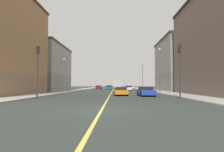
# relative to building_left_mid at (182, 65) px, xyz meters

# --- Properties ---
(ground_plane) EXTENTS (400.00, 400.00, 0.00)m
(ground_plane) POSITION_rel_building_left_mid_xyz_m (-17.03, -37.56, -6.37)
(ground_plane) COLOR #2D3631
(ground_plane) RESTS_ON ground
(sidewalk_left) EXTENTS (3.58, 168.00, 0.15)m
(sidewalk_left) POSITION_rel_building_left_mid_xyz_m (-6.82, 11.44, -6.29)
(sidewalk_left) COLOR #9E9B93
(sidewalk_left) RESTS_ON ground
(sidewalk_right) EXTENTS (3.58, 168.00, 0.15)m
(sidewalk_right) POSITION_rel_building_left_mid_xyz_m (-27.25, 11.44, -6.29)
(sidewalk_right) COLOR #9E9B93
(sidewalk_right) RESTS_ON ground
(lane_center_stripe) EXTENTS (0.16, 154.00, 0.01)m
(lane_center_stripe) POSITION_rel_building_left_mid_xyz_m (-17.03, 11.44, -6.36)
(lane_center_stripe) COLOR #E5D14C
(lane_center_stripe) RESTS_ON ground
(building_left_mid) EXTENTS (10.36, 17.08, 12.72)m
(building_left_mid) POSITION_rel_building_left_mid_xyz_m (0.00, 0.00, 0.00)
(building_left_mid) COLOR slate
(building_left_mid) RESTS_ON ground
(building_right_midblock) EXTENTS (10.36, 18.48, 11.25)m
(building_right_midblock) POSITION_rel_building_left_mid_xyz_m (-34.07, -0.46, -0.73)
(building_right_midblock) COLOR gray
(building_right_midblock) RESTS_ON ground
(traffic_light_left_near) EXTENTS (0.40, 0.32, 6.06)m
(traffic_light_left_near) POSITION_rel_building_left_mid_xyz_m (-9.02, -27.12, -2.45)
(traffic_light_left_near) COLOR #2D2D2D
(traffic_light_left_near) RESTS_ON ground
(traffic_light_right_near) EXTENTS (0.40, 0.32, 5.96)m
(traffic_light_right_near) POSITION_rel_building_left_mid_xyz_m (-25.08, -27.12, -2.51)
(traffic_light_right_near) COLOR #2D2D2D
(traffic_light_right_near) RESTS_ON ground
(street_lamp_left_near) EXTENTS (0.36, 0.36, 8.17)m
(street_lamp_left_near) POSITION_rel_building_left_mid_xyz_m (-8.01, -12.17, -1.35)
(street_lamp_left_near) COLOR #4C4C51
(street_lamp_left_near) RESTS_ON ground
(street_lamp_right_near) EXTENTS (0.36, 0.36, 6.48)m
(street_lamp_right_near) POSITION_rel_building_left_mid_xyz_m (-26.06, -11.20, -2.24)
(street_lamp_right_near) COLOR #4C4C51
(street_lamp_right_near) RESTS_ON ground
(street_lamp_left_far) EXTENTS (0.36, 0.36, 8.12)m
(street_lamp_left_far) POSITION_rel_building_left_mid_xyz_m (-8.01, 12.18, -1.38)
(street_lamp_left_far) COLOR #4C4C51
(street_lamp_left_far) RESTS_ON ground
(car_blue) EXTENTS (2.11, 4.62, 1.30)m
(car_blue) POSITION_rel_building_left_mid_xyz_m (-12.04, -21.91, -5.73)
(car_blue) COLOR #23389E
(car_blue) RESTS_ON ground
(car_white) EXTENTS (1.80, 4.51, 1.33)m
(car_white) POSITION_rel_building_left_mid_xyz_m (-12.66, 6.79, -5.71)
(car_white) COLOR white
(car_white) RESTS_ON ground
(car_green) EXTENTS (1.91, 4.07, 1.33)m
(car_green) POSITION_rel_building_left_mid_xyz_m (-18.46, 26.40, -5.71)
(car_green) COLOR #1E6B38
(car_green) RESTS_ON ground
(car_maroon) EXTENTS (1.92, 4.09, 1.33)m
(car_maroon) POSITION_rel_building_left_mid_xyz_m (-22.04, 19.68, -5.72)
(car_maroon) COLOR maroon
(car_maroon) RESTS_ON ground
(car_teal) EXTENTS (2.00, 4.47, 1.30)m
(car_teal) POSITION_rel_building_left_mid_xyz_m (-18.72, 16.89, -5.73)
(car_teal) COLOR #196670
(car_teal) RESTS_ON ground
(car_orange) EXTENTS (2.01, 4.62, 1.23)m
(car_orange) POSITION_rel_building_left_mid_xyz_m (-15.42, -19.89, -5.76)
(car_orange) COLOR orange
(car_orange) RESTS_ON ground
(box_truck) EXTENTS (2.34, 7.79, 3.20)m
(box_truck) POSITION_rel_building_left_mid_xyz_m (-15.58, 15.38, -4.67)
(box_truck) COLOR beige
(box_truck) RESTS_ON ground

